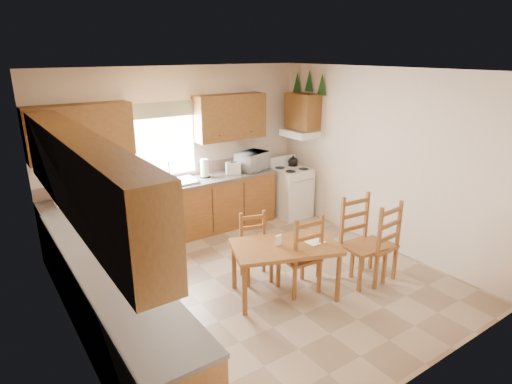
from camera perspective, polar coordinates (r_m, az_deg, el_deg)
floor at (r=5.78m, az=0.49°, el=-11.93°), size 4.50×4.50×0.00m
ceiling at (r=5.00m, az=0.57°, el=15.86°), size 4.50×4.50×0.00m
wall_left at (r=4.41m, az=-24.14°, el=-4.17°), size 4.50×4.50×0.00m
wall_right at (r=6.74m, az=16.37°, el=4.17°), size 4.50×4.50×0.00m
wall_back at (r=7.13m, az=-10.03°, el=5.38°), size 4.50×4.50×0.00m
wall_front at (r=3.76m, az=20.94°, el=-7.62°), size 4.50×4.50×0.00m
lower_cab_back at (r=6.98m, az=-11.35°, el=-2.79°), size 3.75×0.60×0.88m
lower_cab_left at (r=4.74m, az=-18.65°, el=-14.29°), size 0.60×3.60×0.88m
counter_back at (r=6.83m, az=-11.59°, el=0.81°), size 3.75×0.63×0.04m
counter_left at (r=4.51m, az=-19.25°, el=-9.34°), size 0.63×3.60×0.04m
backsplash at (r=7.06m, az=-12.60°, el=2.24°), size 3.75×0.01×0.18m
upper_cab_back_left at (r=6.39m, az=-22.38°, el=7.42°), size 1.41×0.33×0.75m
upper_cab_back_right at (r=7.29m, az=-3.46°, el=9.96°), size 1.25×0.33×0.75m
upper_cab_left at (r=4.14m, az=-22.41°, el=2.07°), size 0.33×3.60×0.75m
upper_cab_stove at (r=7.65m, az=6.22°, el=10.62°), size 0.33×0.62×0.62m
range_hood at (r=7.67m, az=5.84°, el=7.79°), size 0.44×0.62×0.12m
window_frame at (r=6.94m, az=-12.27°, el=6.59°), size 1.13×0.02×1.18m
window_pane at (r=6.94m, az=-12.25°, el=6.58°), size 1.05×0.01×1.10m
window_valance at (r=6.83m, az=-12.46°, el=10.65°), size 1.19×0.01×0.24m
sink_basin at (r=6.85m, az=-11.04°, el=1.23°), size 0.75×0.45×0.04m
pine_decal_a at (r=7.45m, az=8.79°, el=14.03°), size 0.22×0.22×0.36m
pine_decal_b at (r=7.68m, az=7.12°, el=14.53°), size 0.22×0.22×0.36m
pine_decal_c at (r=7.92m, az=5.52°, el=14.41°), size 0.22×0.22×0.36m
stove at (r=7.86m, az=4.70°, el=-0.08°), size 0.60×0.61×0.88m
coffeemaker at (r=6.35m, az=-24.50°, el=-0.16°), size 0.20×0.24×0.32m
paper_towel at (r=7.09m, az=-6.87°, el=3.17°), size 0.16×0.16×0.31m
toaster at (r=7.26m, az=-3.07°, el=3.18°), size 0.28×0.23×0.20m
microwave at (r=7.49m, az=-0.49°, el=4.15°), size 0.61×0.52×0.31m
dining_table at (r=5.37m, az=3.86°, el=-10.34°), size 1.45×1.13×0.68m
chair_near_left at (r=5.41m, az=5.81°, el=-8.00°), size 0.47×0.45×1.05m
chair_near_right at (r=5.84m, az=15.64°, el=-6.26°), size 0.49×0.47×1.10m
chair_far_left at (r=5.66m, az=0.02°, el=-7.50°), size 0.46×0.45×0.90m
chair_far_right at (r=5.74m, az=14.15°, el=-6.39°), size 0.52×0.50×1.14m
table_paper at (r=5.37m, az=7.46°, el=-6.38°), size 0.22×0.29×0.00m
table_card at (r=5.18m, az=3.01°, el=-6.43°), size 0.10×0.04×0.13m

